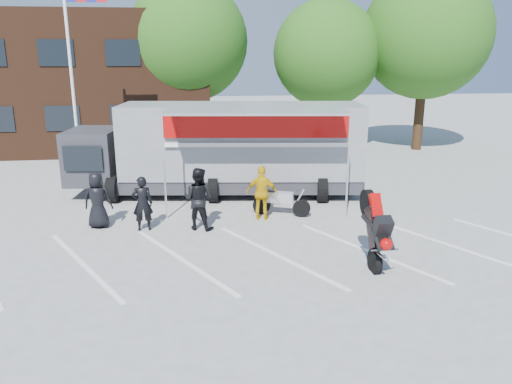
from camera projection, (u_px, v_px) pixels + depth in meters
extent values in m
plane|color=#A7A7A1|center=(276.00, 272.00, 11.77)|extent=(100.00, 100.00, 0.00)
cube|color=white|center=(269.00, 255.00, 12.73)|extent=(18.09, 13.33, 0.01)
cube|color=#412415|center=(40.00, 82.00, 26.87)|extent=(18.00, 8.00, 7.00)
cylinder|color=white|center=(72.00, 79.00, 19.49)|extent=(0.12, 0.12, 8.00)
cylinder|color=#382314|center=(190.00, 119.00, 26.40)|extent=(0.50, 0.50, 3.24)
sphere|color=#225A16|center=(188.00, 41.00, 25.33)|extent=(6.12, 6.12, 6.12)
cylinder|color=#382314|center=(324.00, 123.00, 26.31)|extent=(0.50, 0.50, 2.88)
sphere|color=#225A16|center=(327.00, 54.00, 25.37)|extent=(5.44, 5.44, 5.44)
cylinder|color=#382314|center=(419.00, 117.00, 26.35)|extent=(0.50, 0.50, 3.42)
sphere|color=#225A16|center=(426.00, 35.00, 25.23)|extent=(6.46, 6.46, 6.46)
imported|color=black|center=(98.00, 200.00, 14.59)|extent=(0.87, 0.61, 1.68)
imported|color=black|center=(142.00, 203.00, 14.37)|extent=(0.62, 0.43, 1.61)
imported|color=black|center=(198.00, 199.00, 14.45)|extent=(1.09, 0.98, 1.84)
imported|color=#DDAD0B|center=(262.00, 193.00, 15.29)|extent=(1.07, 0.70, 1.69)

